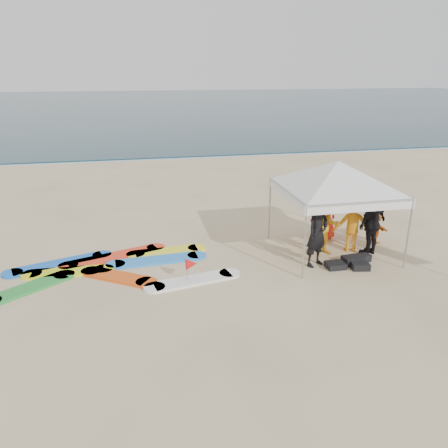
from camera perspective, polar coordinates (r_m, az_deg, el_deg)
ground at (r=9.64m, az=-0.83°, el=-12.18°), size 120.00×120.00×0.00m
ocean at (r=68.25m, az=-10.87°, el=15.10°), size 160.00×84.00×0.08m
shoreline_foam at (r=26.78m, az=-8.39°, el=8.52°), size 160.00×1.20×0.01m
person_black_a at (r=11.91m, az=12.07°, el=-1.00°), size 0.84×0.74×1.94m
person_yellow at (r=12.71m, az=13.07°, el=-0.32°), size 0.91×0.76×1.70m
person_orange_a at (r=13.20m, az=16.42°, el=0.05°), size 1.22×0.94×1.67m
person_black_b at (r=13.06m, az=18.79°, el=0.08°), size 1.19×0.90×1.88m
person_orange_b at (r=13.89m, az=13.07°, el=1.64°), size 0.99×0.74×1.82m
person_seated at (r=14.21m, az=19.27°, el=-0.43°), size 0.28×0.87×0.94m
canopy_tent at (r=12.45m, az=14.72°, el=7.94°), size 4.10×4.10×3.09m
marker_pennant at (r=10.93m, az=-4.28°, el=-5.24°), size 0.28×0.28×0.64m
gear_pile at (r=12.44m, az=16.32°, el=-4.83°), size 1.42×0.82×0.22m
surfboard_spread at (r=12.17m, az=-14.15°, el=-5.49°), size 5.92×3.06×0.07m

